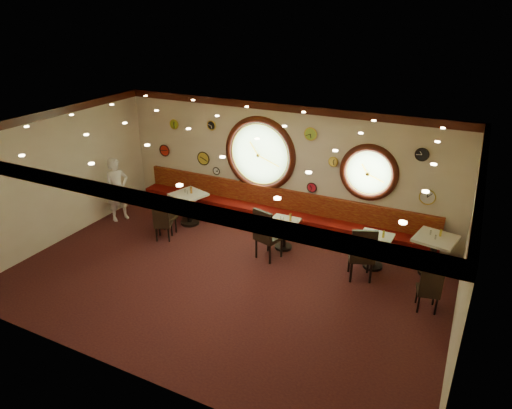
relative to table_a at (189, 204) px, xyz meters
name	(u,v)px	position (x,y,z in m)	size (l,w,h in m)	color
floor	(224,279)	(2.30, -2.13, -0.45)	(9.00, 6.00, 0.00)	black
ceiling	(219,132)	(2.30, -2.13, 2.75)	(9.00, 6.00, 0.02)	gold
wall_back	(281,167)	(2.30, 0.87, 1.15)	(9.00, 0.02, 3.20)	beige
wall_front	(117,289)	(2.30, -5.13, 1.15)	(9.00, 0.02, 3.20)	beige
wall_left	(59,176)	(-2.20, -2.13, 1.15)	(0.02, 6.00, 3.20)	beige
wall_right	(467,264)	(6.80, -2.13, 1.15)	(0.02, 6.00, 3.20)	beige
molding_back	(282,107)	(2.30, 0.82, 2.66)	(9.00, 0.10, 0.18)	#331009
molding_front	(105,191)	(2.30, -5.08, 2.66)	(9.00, 0.10, 0.18)	#331009
molding_left	(49,114)	(-2.15, -2.13, 2.66)	(0.10, 6.00, 0.18)	#331009
molding_right	(482,174)	(6.75, -2.13, 2.66)	(0.10, 6.00, 0.18)	#331009
banquette_base	(276,224)	(2.30, 0.59, -0.35)	(8.00, 0.55, 0.20)	black
banquette_seat	(276,216)	(2.30, 0.59, -0.10)	(8.00, 0.55, 0.30)	#5C0A07
banquette_back	(280,198)	(2.30, 0.81, 0.30)	(8.00, 0.10, 0.55)	#65080D
porthole_left_glass	(260,154)	(1.70, 0.86, 1.40)	(1.66, 1.66, 0.02)	#89BA70
porthole_left_frame	(260,154)	(1.70, 0.85, 1.40)	(1.98, 1.98, 0.18)	#331009
porthole_left_ring	(259,155)	(1.70, 0.82, 1.40)	(1.61, 1.61, 0.03)	gold
porthole_right_glass	(369,172)	(4.50, 0.86, 1.35)	(1.10, 1.10, 0.02)	#89BA70
porthole_right_frame	(369,173)	(4.50, 0.85, 1.35)	(1.38, 1.38, 0.18)	#331009
porthole_right_ring	(368,173)	(4.50, 0.82, 1.35)	(1.09, 1.09, 0.03)	gold
wall_clock_0	(333,162)	(3.65, 0.83, 1.50)	(0.22, 0.22, 0.03)	#FADD53
wall_clock_1	(174,124)	(-0.90, 0.83, 1.90)	(0.26, 0.26, 0.03)	#A0BD25
wall_clock_2	(165,150)	(-1.30, 0.83, 1.10)	(0.32, 0.32, 0.03)	red
wall_clock_3	(311,134)	(3.05, 0.83, 2.10)	(0.30, 0.30, 0.03)	#8FBB3A
wall_clock_4	(312,187)	(3.15, 0.83, 0.75)	(0.24, 0.24, 0.03)	red
wall_clock_5	(212,125)	(0.30, 0.83, 2.00)	(0.24, 0.24, 0.03)	black
wall_clock_6	(204,158)	(0.00, 0.83, 1.05)	(0.36, 0.36, 0.03)	gold
wall_clock_7	(427,197)	(5.85, 0.83, 1.00)	(0.34, 0.34, 0.03)	silver
wall_clock_8	(217,171)	(0.40, 0.83, 0.75)	(0.20, 0.20, 0.03)	white
wall_clock_9	(422,154)	(5.60, 0.83, 1.95)	(0.28, 0.28, 0.03)	black
table_a	(189,204)	(0.00, 0.00, 0.00)	(0.75, 0.75, 0.72)	black
table_b	(189,205)	(0.14, -0.20, 0.09)	(0.99, 0.99, 0.86)	black
table_c	(284,231)	(2.90, -0.31, 0.00)	(0.67, 0.67, 0.72)	black
table_d	(375,248)	(5.02, -0.22, 0.03)	(0.71, 0.71, 0.76)	black
table_e	(433,251)	(6.20, 0.06, 0.10)	(0.95, 0.95, 0.88)	black
chair_a	(163,214)	(-0.05, -1.06, 0.15)	(0.47, 0.47, 0.66)	black
chair_b	(162,221)	(0.09, -1.27, 0.09)	(0.52, 0.52, 0.58)	black
chair_c	(266,231)	(2.74, -0.97, 0.26)	(0.65, 0.65, 0.77)	black
chair_d	(362,251)	(4.90, -0.88, 0.25)	(0.67, 0.67, 0.76)	black
chair_e	(430,287)	(6.30, -1.38, 0.10)	(0.49, 0.49, 0.60)	black
condiment_a_salt	(188,193)	(-0.03, 0.04, 0.31)	(0.03, 0.03, 0.09)	silver
condiment_b_salt	(185,191)	(0.03, -0.16, 0.46)	(0.03, 0.03, 0.09)	silver
condiment_c_salt	(281,218)	(2.79, -0.27, 0.31)	(0.03, 0.03, 0.09)	silver
condiment_d_salt	(375,234)	(5.00, -0.22, 0.36)	(0.04, 0.04, 0.11)	silver
condiment_a_pepper	(187,194)	(0.00, -0.07, 0.32)	(0.04, 0.04, 0.10)	silver
condiment_b_pepper	(187,192)	(0.15, -0.23, 0.46)	(0.03, 0.03, 0.10)	silver
condiment_c_pepper	(283,220)	(2.89, -0.34, 0.31)	(0.03, 0.03, 0.09)	silver
condiment_d_pepper	(375,236)	(5.02, -0.27, 0.35)	(0.03, 0.03, 0.09)	silver
condiment_a_bottle	(191,192)	(0.05, 0.06, 0.34)	(0.05, 0.05, 0.15)	gold
condiment_b_bottle	(191,190)	(0.20, -0.14, 0.50)	(0.06, 0.06, 0.18)	orange
condiment_c_bottle	(290,217)	(3.03, -0.24, 0.36)	(0.06, 0.06, 0.18)	gold
condiment_d_bottle	(383,234)	(5.17, -0.19, 0.39)	(0.05, 0.05, 0.16)	gold
condiment_e_salt	(431,233)	(6.08, 0.14, 0.48)	(0.03, 0.03, 0.10)	silver
condiment_e_pepper	(436,237)	(6.20, -0.03, 0.48)	(0.03, 0.03, 0.10)	silver
condiment_e_bottle	(441,233)	(6.27, 0.16, 0.51)	(0.05, 0.05, 0.15)	gold
waiter	(118,189)	(-1.70, -0.79, 0.41)	(0.63, 0.41, 1.72)	white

